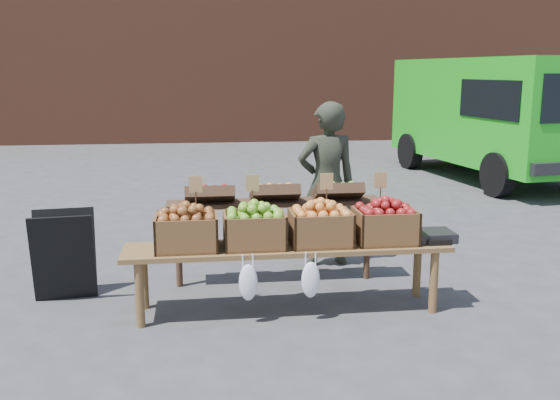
{
  "coord_description": "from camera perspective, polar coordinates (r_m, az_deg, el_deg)",
  "views": [
    {
      "loc": [
        -0.68,
        -4.52,
        1.99
      ],
      "look_at": [
        0.02,
        0.91,
        0.85
      ],
      "focal_mm": 40.0,
      "sensor_mm": 36.0,
      "label": 1
    }
  ],
  "objects": [
    {
      "name": "display_bench",
      "position": [
        5.26,
        0.7,
        -7.14
      ],
      "size": [
        2.7,
        0.56,
        0.57
      ],
      "primitive_type": null,
      "color": "brown",
      "rests_on": "ground"
    },
    {
      "name": "crate_golden_apples",
      "position": [
        5.09,
        -8.53,
        -2.92
      ],
      "size": [
        0.5,
        0.4,
        0.28
      ],
      "primitive_type": null,
      "color": "brown",
      "rests_on": "display_bench"
    },
    {
      "name": "crate_green_apples",
      "position": [
        5.31,
        9.56,
        -2.34
      ],
      "size": [
        0.5,
        0.4,
        0.28
      ],
      "primitive_type": null,
      "color": "maroon",
      "rests_on": "display_bench"
    },
    {
      "name": "back_table",
      "position": [
        5.88,
        -0.49,
        -2.72
      ],
      "size": [
        2.1,
        0.44,
        1.04
      ],
      "primitive_type": null,
      "color": "#3C281A",
      "rests_on": "ground"
    },
    {
      "name": "ground",
      "position": [
        4.98,
        1.16,
        -11.79
      ],
      "size": [
        80.0,
        80.0,
        0.0
      ],
      "primitive_type": "plane",
      "color": "#3E3E40"
    },
    {
      "name": "crate_russet_pears",
      "position": [
        5.11,
        -2.35,
        -2.75
      ],
      "size": [
        0.5,
        0.4,
        0.28
      ],
      "primitive_type": null,
      "color": "#5A8F24",
      "rests_on": "display_bench"
    },
    {
      "name": "weighing_scale",
      "position": [
        5.48,
        13.79,
        -3.18
      ],
      "size": [
        0.34,
        0.3,
        0.08
      ],
      "primitive_type": "cube",
      "color": "black",
      "rests_on": "display_bench"
    },
    {
      "name": "delivery_van",
      "position": [
        12.26,
        19.3,
        6.96
      ],
      "size": [
        2.9,
        5.17,
        2.2
      ],
      "primitive_type": null,
      "rotation": [
        0.0,
        0.0,
        0.14
      ],
      "color": "#1AAC1A",
      "rests_on": "ground"
    },
    {
      "name": "vendor",
      "position": [
        6.4,
        4.29,
        1.42
      ],
      "size": [
        0.66,
        0.47,
        1.69
      ],
      "primitive_type": "imported",
      "rotation": [
        0.0,
        0.0,
        3.25
      ],
      "color": "#282C20",
      "rests_on": "ground"
    },
    {
      "name": "crate_red_apples",
      "position": [
        5.18,
        3.72,
        -2.56
      ],
      "size": [
        0.5,
        0.4,
        0.28
      ],
      "primitive_type": null,
      "color": "gold",
      "rests_on": "display_bench"
    },
    {
      "name": "chalkboard_sign",
      "position": [
        5.81,
        -19.14,
        -4.79
      ],
      "size": [
        0.56,
        0.35,
        0.8
      ],
      "primitive_type": null,
      "rotation": [
        0.0,
        0.0,
        0.11
      ],
      "color": "black",
      "rests_on": "ground"
    }
  ]
}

